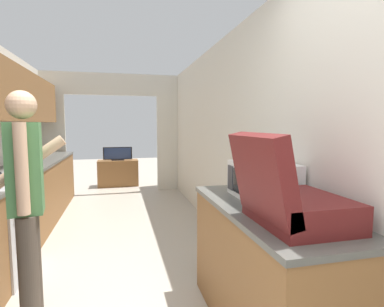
% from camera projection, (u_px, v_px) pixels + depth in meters
% --- Properties ---
extents(wall_right, '(0.06, 7.97, 2.50)m').
position_uv_depth(wall_right, '(237.00, 142.00, 3.35)').
color(wall_right, silver).
rests_on(wall_right, ground_plane).
extents(wall_far_with_doorway, '(3.17, 0.06, 2.50)m').
position_uv_depth(wall_far_with_doorway, '(113.00, 124.00, 6.29)').
color(wall_far_with_doorway, silver).
rests_on(wall_far_with_doorway, ground_plane).
extents(counter_left, '(0.62, 4.53, 0.90)m').
position_uv_depth(counter_left, '(27.00, 199.00, 4.00)').
color(counter_left, brown).
rests_on(counter_left, ground_plane).
extents(counter_right, '(0.62, 1.48, 0.90)m').
position_uv_depth(counter_right, '(267.00, 271.00, 2.04)').
color(counter_right, brown).
rests_on(counter_right, ground_plane).
extents(person, '(0.54, 0.41, 1.67)m').
position_uv_depth(person, '(27.00, 204.00, 2.06)').
color(person, '#4C4238').
rests_on(person, ground_plane).
extents(suitcase, '(0.54, 0.57, 0.50)m').
position_uv_depth(suitcase, '(286.00, 198.00, 1.62)').
color(suitcase, '#5B1919').
rests_on(suitcase, counter_right).
extents(microwave, '(0.40, 0.48, 0.26)m').
position_uv_depth(microwave, '(263.00, 180.00, 2.23)').
color(microwave, white).
rests_on(microwave, counter_right).
extents(tv_cabinet, '(0.92, 0.42, 0.61)m').
position_uv_depth(tv_cabinet, '(118.00, 173.00, 7.05)').
color(tv_cabinet, brown).
rests_on(tv_cabinet, ground_plane).
extents(television, '(0.66, 0.16, 0.31)m').
position_uv_depth(television, '(118.00, 154.00, 6.97)').
color(television, black).
rests_on(television, tv_cabinet).
extents(knife, '(0.06, 0.34, 0.02)m').
position_uv_depth(knife, '(1.00, 173.00, 3.34)').
color(knife, '#B7B7BC').
rests_on(knife, counter_left).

